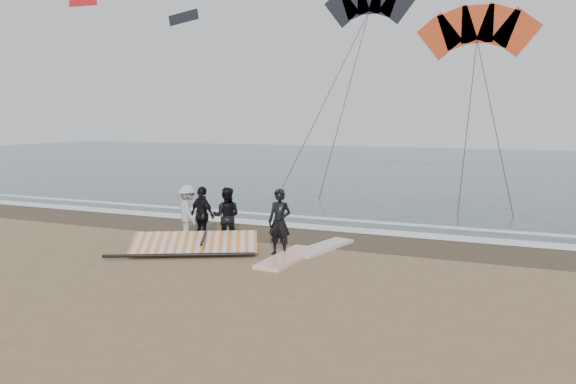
{
  "coord_description": "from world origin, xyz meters",
  "views": [
    {
      "loc": [
        5.75,
        -11.88,
        3.73
      ],
      "look_at": [
        -0.48,
        3.0,
        1.6
      ],
      "focal_mm": 35.0,
      "sensor_mm": 36.0,
      "label": 1
    }
  ],
  "objects_px": {
    "man_main": "(280,222)",
    "board_white": "(288,257)",
    "sail_rig": "(195,245)",
    "board_cream": "(323,247)"
  },
  "relations": [
    {
      "from": "sail_rig",
      "to": "man_main",
      "type": "bearing_deg",
      "value": 13.51
    },
    {
      "from": "sail_rig",
      "to": "board_white",
      "type": "bearing_deg",
      "value": 3.71
    },
    {
      "from": "board_cream",
      "to": "sail_rig",
      "type": "xyz_separation_m",
      "value": [
        -3.22,
        -1.69,
        0.14
      ]
    },
    {
      "from": "board_white",
      "to": "sail_rig",
      "type": "distance_m",
      "value": 2.76
    },
    {
      "from": "man_main",
      "to": "board_cream",
      "type": "distance_m",
      "value": 1.67
    },
    {
      "from": "board_white",
      "to": "man_main",
      "type": "bearing_deg",
      "value": 139.35
    },
    {
      "from": "board_white",
      "to": "sail_rig",
      "type": "height_order",
      "value": "sail_rig"
    },
    {
      "from": "board_white",
      "to": "board_cream",
      "type": "height_order",
      "value": "board_white"
    },
    {
      "from": "man_main",
      "to": "board_white",
      "type": "relative_size",
      "value": 0.71
    },
    {
      "from": "man_main",
      "to": "sail_rig",
      "type": "relative_size",
      "value": 0.49
    }
  ]
}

